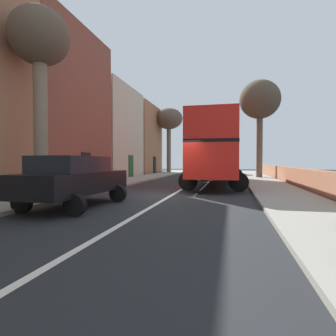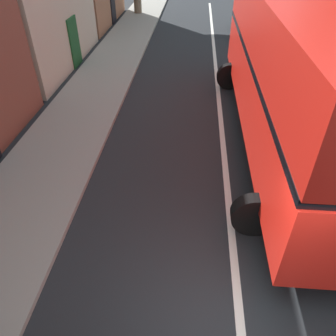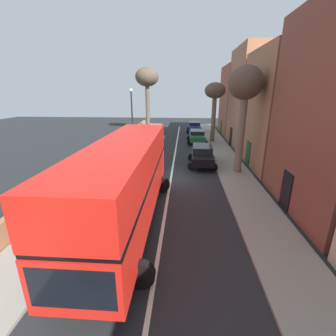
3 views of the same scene
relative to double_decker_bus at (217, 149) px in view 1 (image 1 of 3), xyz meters
name	(u,v)px [view 1 (image 1 of 3)]	position (x,y,z in m)	size (l,w,h in m)	color
ground_plane	(171,196)	(-1.70, -6.09, -2.36)	(84.00, 84.00, 0.00)	black
road_centre_line	(171,196)	(-1.70, -6.09, -2.35)	(0.16, 54.00, 0.01)	silver
sidewalk_left	(73,192)	(-6.60, -6.09, -2.30)	(2.60, 60.00, 0.12)	gray
sidewalk_right	(289,198)	(3.20, -6.09, -2.30)	(2.60, 60.00, 0.12)	gray
boundary_wall_right	(331,186)	(4.75, -6.09, -1.79)	(0.36, 54.00, 1.13)	#9E6647
double_decker_bus	(217,149)	(0.00, 0.00, 0.00)	(3.58, 11.29, 4.06)	red
parked_car_black_left_0	(75,178)	(-4.20, -9.74, -1.39)	(2.52, 4.53, 1.71)	black
parked_car_black_right_2	(230,166)	(0.80, 12.18, -1.39)	(2.52, 4.05, 1.73)	black
street_tree_left_0	(169,120)	(-6.95, 16.39, 4.49)	(3.56, 3.56, 8.27)	brown
street_tree_right_1	(260,101)	(3.36, 7.28, 4.47)	(3.51, 3.51, 8.54)	brown
street_tree_left_2	(40,47)	(-6.88, -7.97, 3.96)	(2.45, 2.45, 7.81)	#7A6B56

